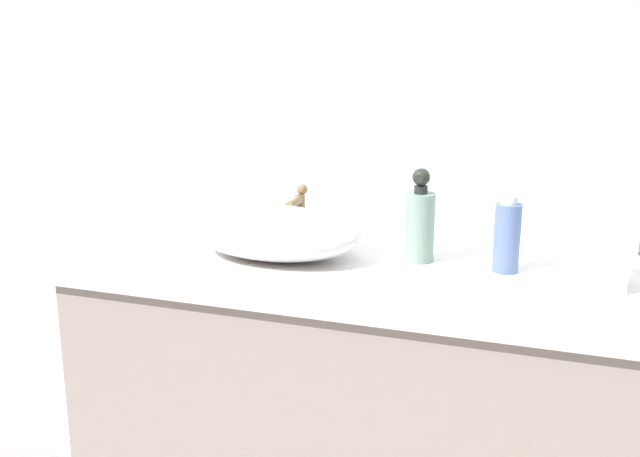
% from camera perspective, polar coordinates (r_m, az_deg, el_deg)
% --- Properties ---
extents(bathroom_wall_rear, '(6.00, 0.06, 2.60)m').
position_cam_1_polar(bathroom_wall_rear, '(2.01, 7.09, 10.87)').
color(bathroom_wall_rear, silver).
rests_on(bathroom_wall_rear, ground).
extents(vanity_counter, '(1.39, 0.56, 0.90)m').
position_cam_1_polar(vanity_counter, '(1.97, 3.42, -15.17)').
color(vanity_counter, gray).
rests_on(vanity_counter, ground).
extents(wall_mirror_panel, '(1.18, 0.01, 0.90)m').
position_cam_1_polar(wall_mirror_panel, '(1.98, 6.10, 12.33)').
color(wall_mirror_panel, '#B2BCC6').
rests_on(wall_mirror_panel, vanity_counter).
extents(sink_basin, '(0.42, 0.27, 0.12)m').
position_cam_1_polar(sink_basin, '(1.83, -3.30, -0.30)').
color(sink_basin, silver).
rests_on(sink_basin, vanity_counter).
extents(faucet, '(0.03, 0.11, 0.14)m').
position_cam_1_polar(faucet, '(1.96, -1.57, 1.48)').
color(faucet, brown).
rests_on(faucet, vanity_counter).
extents(soap_dispenser, '(0.07, 0.07, 0.22)m').
position_cam_1_polar(soap_dispenser, '(1.80, 7.37, 0.45)').
color(soap_dispenser, gray).
rests_on(soap_dispenser, vanity_counter).
extents(lotion_bottle, '(0.06, 0.06, 0.17)m').
position_cam_1_polar(lotion_bottle, '(1.76, 13.64, -0.56)').
color(lotion_bottle, '#51679E').
rests_on(lotion_bottle, vanity_counter).
extents(tissue_box, '(0.14, 0.14, 0.17)m').
position_cam_1_polar(tissue_box, '(1.72, 19.56, -1.76)').
color(tissue_box, '#B5CDB8').
rests_on(tissue_box, vanity_counter).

